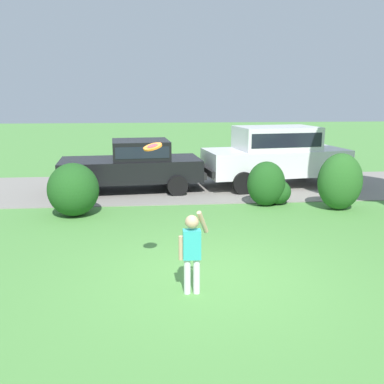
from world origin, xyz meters
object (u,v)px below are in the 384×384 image
(parked_suv, at_px, (276,153))
(frisbee, at_px, (153,147))
(parked_sedan, at_px, (134,164))
(child_thrower, at_px, (192,248))

(parked_suv, distance_m, frisbee, 8.24)
(parked_sedan, height_order, child_thrower, parked_sedan)
(parked_sedan, distance_m, child_thrower, 7.29)
(parked_sedan, relative_size, frisbee, 15.68)
(parked_sedan, bearing_deg, parked_suv, 3.99)
(parked_suv, relative_size, frisbee, 16.90)
(parked_sedan, bearing_deg, frisbee, -85.06)
(frisbee, bearing_deg, parked_sedan, 94.94)
(parked_sedan, bearing_deg, child_thrower, -81.05)
(parked_suv, xyz_separation_m, child_thrower, (-3.37, -7.52, -0.36))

